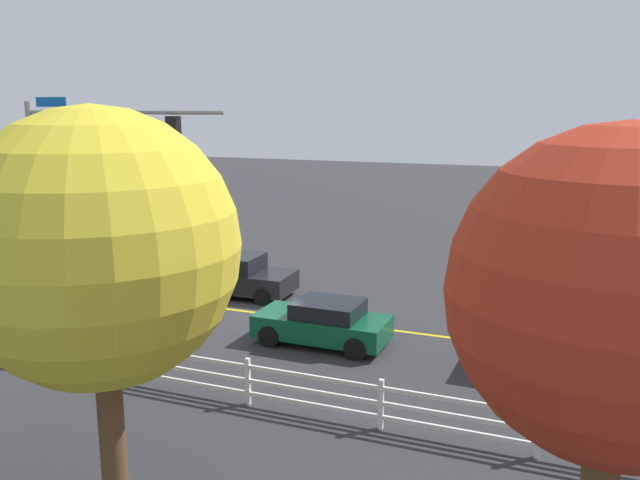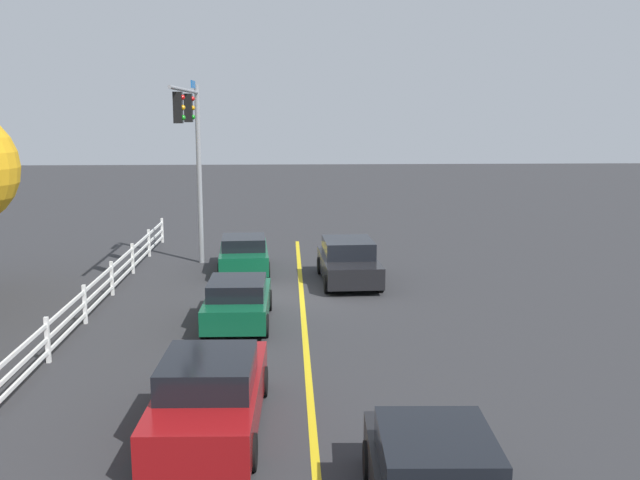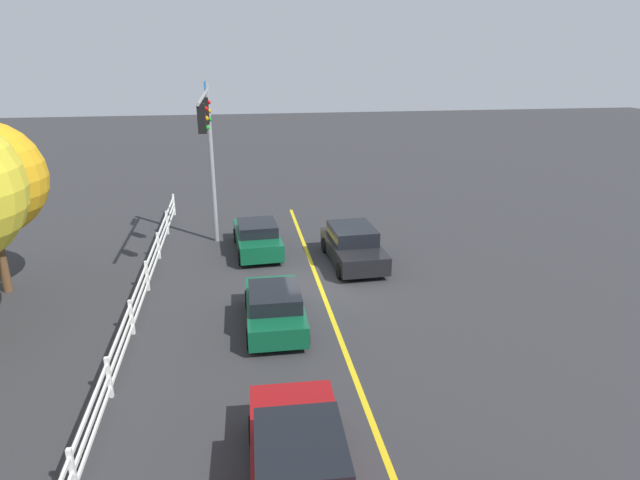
{
  "view_description": "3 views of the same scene",
  "coord_description": "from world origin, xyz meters",
  "px_view_note": "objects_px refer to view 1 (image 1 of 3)",
  "views": [
    {
      "loc": [
        -9.87,
        19.01,
        6.93
      ],
      "look_at": [
        -2.66,
        0.85,
        2.91
      ],
      "focal_mm": 36.68,
      "sensor_mm": 36.0,
      "label": 1
    },
    {
      "loc": [
        -23.13,
        0.45,
        6.03
      ],
      "look_at": [
        -2.34,
        -0.51,
        2.28
      ],
      "focal_mm": 40.09,
      "sensor_mm": 36.0,
      "label": 2
    },
    {
      "loc": [
        -18.32,
        2.85,
        8.26
      ],
      "look_at": [
        -1.7,
        0.21,
        2.31
      ],
      "focal_mm": 29.79,
      "sensor_mm": 36.0,
      "label": 3
    }
  ],
  "objects_px": {
    "car_3": "(323,322)",
    "car_0": "(127,299)",
    "car_2": "(578,354)",
    "tree_2": "(99,249)",
    "car_1": "(235,275)",
    "tree_3": "(617,297)"
  },
  "relations": [
    {
      "from": "car_2",
      "to": "tree_2",
      "type": "xyz_separation_m",
      "value": [
        7.29,
        8.97,
        3.97
      ]
    },
    {
      "from": "car_3",
      "to": "car_1",
      "type": "bearing_deg",
      "value": -35.51
    },
    {
      "from": "car_0",
      "to": "car_3",
      "type": "bearing_deg",
      "value": 178.58
    },
    {
      "from": "car_3",
      "to": "tree_2",
      "type": "distance_m",
      "value": 9.89
    },
    {
      "from": "car_3",
      "to": "car_0",
      "type": "bearing_deg",
      "value": 2.55
    },
    {
      "from": "car_2",
      "to": "tree_3",
      "type": "relative_size",
      "value": 0.71
    },
    {
      "from": "tree_3",
      "to": "car_3",
      "type": "bearing_deg",
      "value": -51.84
    },
    {
      "from": "car_0",
      "to": "tree_2",
      "type": "distance_m",
      "value": 11.69
    },
    {
      "from": "car_1",
      "to": "car_0",
      "type": "bearing_deg",
      "value": -118.44
    },
    {
      "from": "car_0",
      "to": "car_1",
      "type": "xyz_separation_m",
      "value": [
        -1.91,
        -3.85,
        0.07
      ]
    },
    {
      "from": "tree_3",
      "to": "car_1",
      "type": "bearing_deg",
      "value": -46.44
    },
    {
      "from": "car_3",
      "to": "tree_2",
      "type": "bearing_deg",
      "value": 88.78
    },
    {
      "from": "car_0",
      "to": "car_3",
      "type": "height_order",
      "value": "car_0"
    },
    {
      "from": "car_2",
      "to": "car_3",
      "type": "xyz_separation_m",
      "value": [
        7.0,
        -0.05,
        -0.07
      ]
    },
    {
      "from": "car_1",
      "to": "car_2",
      "type": "relative_size",
      "value": 0.91
    },
    {
      "from": "car_0",
      "to": "car_2",
      "type": "bearing_deg",
      "value": 177.39
    },
    {
      "from": "car_0",
      "to": "car_2",
      "type": "distance_m",
      "value": 13.86
    },
    {
      "from": "tree_2",
      "to": "tree_3",
      "type": "bearing_deg",
      "value": 178.93
    },
    {
      "from": "car_1",
      "to": "tree_3",
      "type": "height_order",
      "value": "tree_3"
    },
    {
      "from": "car_3",
      "to": "tree_3",
      "type": "relative_size",
      "value": 0.58
    },
    {
      "from": "tree_3",
      "to": "car_0",
      "type": "bearing_deg",
      "value": -32.44
    },
    {
      "from": "car_2",
      "to": "car_0",
      "type": "bearing_deg",
      "value": 2.44
    }
  ]
}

